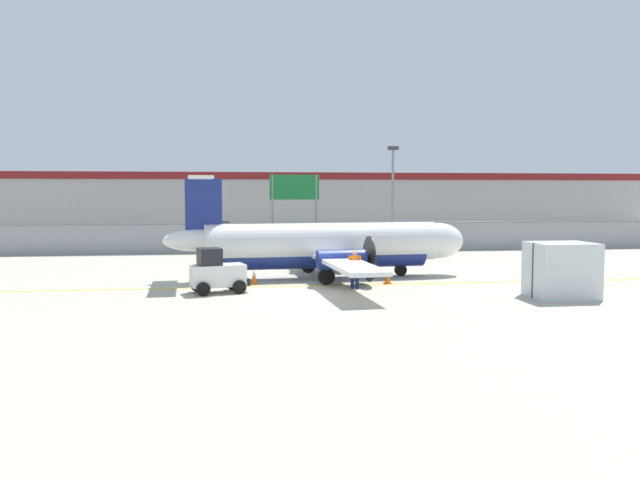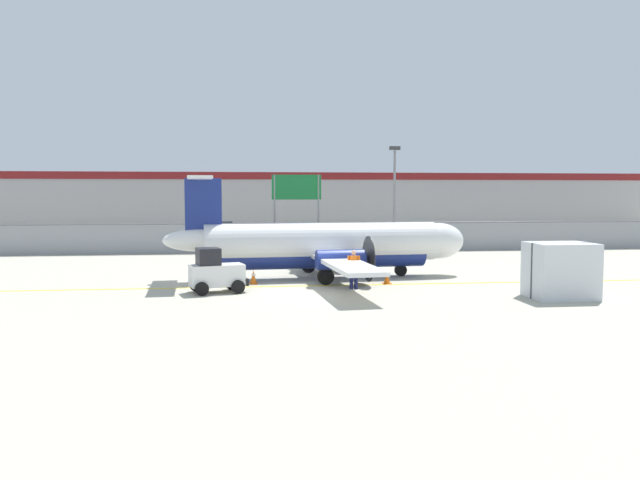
% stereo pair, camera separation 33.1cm
% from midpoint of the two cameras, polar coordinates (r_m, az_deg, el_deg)
% --- Properties ---
extents(ground_plane, '(140.00, 140.00, 0.01)m').
position_cam_midpoint_polar(ground_plane, '(28.03, -1.19, -4.20)').
color(ground_plane, '#B2AD99').
extents(perimeter_fence, '(98.00, 0.10, 2.10)m').
position_cam_midpoint_polar(perimeter_fence, '(43.77, -3.45, 0.31)').
color(perimeter_fence, gray).
rests_on(perimeter_fence, ground).
extents(parking_lot_strip, '(98.00, 17.00, 0.12)m').
position_cam_midpoint_polar(parking_lot_strip, '(55.30, -4.26, 0.04)').
color(parking_lot_strip, '#38383A').
rests_on(parking_lot_strip, ground).
extents(background_building, '(91.00, 8.10, 6.50)m').
position_cam_midpoint_polar(background_building, '(73.62, -5.06, 3.58)').
color(background_building, '#BCB7B2').
rests_on(background_building, ground).
extents(commuter_airplane, '(14.95, 16.08, 4.92)m').
position_cam_midpoint_polar(commuter_airplane, '(30.44, 0.42, -0.50)').
color(commuter_airplane, white).
rests_on(commuter_airplane, ground).
extents(baggage_tug, '(2.53, 1.86, 1.88)m').
position_cam_midpoint_polar(baggage_tug, '(26.37, -9.77, -2.94)').
color(baggage_tug, silver).
rests_on(baggage_tug, ground).
extents(ground_crew_worker, '(0.55, 0.40, 1.70)m').
position_cam_midpoint_polar(ground_crew_worker, '(27.02, 2.85, -2.50)').
color(ground_crew_worker, '#191E4C').
rests_on(ground_crew_worker, ground).
extents(cargo_container, '(2.44, 2.00, 2.20)m').
position_cam_midpoint_polar(cargo_container, '(26.47, 20.87, -2.60)').
color(cargo_container, silver).
rests_on(cargo_container, ground).
extents(traffic_cone_near_left, '(0.36, 0.36, 0.64)m').
position_cam_midpoint_polar(traffic_cone_near_left, '(28.75, -6.38, -3.40)').
color(traffic_cone_near_left, orange).
rests_on(traffic_cone_near_left, ground).
extents(traffic_cone_near_right, '(0.36, 0.36, 0.64)m').
position_cam_midpoint_polar(traffic_cone_near_right, '(28.79, 5.88, -3.38)').
color(traffic_cone_near_right, orange).
rests_on(traffic_cone_near_right, ground).
extents(traffic_cone_far_left, '(0.36, 0.36, 0.64)m').
position_cam_midpoint_polar(traffic_cone_far_left, '(28.22, -11.41, -3.60)').
color(traffic_cone_far_left, orange).
rests_on(traffic_cone_far_left, ground).
extents(parked_car_0, '(4.34, 2.31, 1.58)m').
position_cam_midpoint_polar(parked_car_0, '(51.19, -18.67, 0.42)').
color(parked_car_0, '#B28C19').
rests_on(parked_car_0, parking_lot_strip).
extents(parked_car_1, '(4.31, 2.25, 1.58)m').
position_cam_midpoint_polar(parked_car_1, '(55.42, -9.49, 0.86)').
color(parked_car_1, red).
rests_on(parked_car_1, parking_lot_strip).
extents(parked_car_2, '(4.23, 2.06, 1.58)m').
position_cam_midpoint_polar(parked_car_2, '(50.82, 0.68, 0.62)').
color(parked_car_2, '#19662D').
rests_on(parked_car_2, parking_lot_strip).
extents(parked_car_3, '(4.31, 2.24, 1.58)m').
position_cam_midpoint_polar(parked_car_3, '(51.03, 9.59, 0.57)').
color(parked_car_3, slate).
rests_on(parked_car_3, parking_lot_strip).
extents(apron_light_pole, '(0.70, 0.30, 7.27)m').
position_cam_midpoint_polar(apron_light_pole, '(42.08, 6.44, 4.47)').
color(apron_light_pole, slate).
rests_on(apron_light_pole, ground).
extents(highway_sign, '(3.60, 0.14, 5.50)m').
position_cam_midpoint_polar(highway_sign, '(45.38, -2.56, 4.27)').
color(highway_sign, slate).
rests_on(highway_sign, ground).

